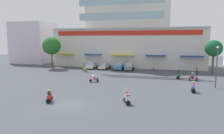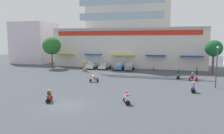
{
  "view_description": "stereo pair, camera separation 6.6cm",
  "coord_description": "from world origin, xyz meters",
  "px_view_note": "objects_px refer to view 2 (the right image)",
  "views": [
    {
      "loc": [
        10.04,
        -19.39,
        6.83
      ],
      "look_at": [
        0.93,
        15.12,
        2.21
      ],
      "focal_mm": 33.82,
      "sensor_mm": 36.0,
      "label": 1
    },
    {
      "loc": [
        10.1,
        -19.38,
        6.83
      ],
      "look_at": [
        0.93,
        15.12,
        2.21
      ],
      "focal_mm": 33.82,
      "sensor_mm": 36.0,
      "label": 2
    }
  ],
  "objects_px": {
    "scooter_rider_0": "(94,78)",
    "pedestrian_0": "(154,66)",
    "parked_car_0": "(92,65)",
    "parked_car_3": "(129,67)",
    "scooter_rider_3": "(178,75)",
    "scooter_rider_1": "(127,98)",
    "scooter_rider_6": "(193,88)",
    "parked_car_2": "(119,66)",
    "scooter_rider_2": "(49,97)",
    "scooter_rider_5": "(193,77)",
    "plaza_tree_0": "(52,46)",
    "pedestrian_1": "(197,70)",
    "balloon_vendor_cart": "(85,67)",
    "parked_car_1": "(105,66)",
    "streetlamp_near": "(217,63)",
    "plaza_tree_1": "(214,49)"
  },
  "relations": [
    {
      "from": "parked_car_0",
      "to": "scooter_rider_6",
      "type": "distance_m",
      "value": 27.64
    },
    {
      "from": "plaza_tree_1",
      "to": "scooter_rider_5",
      "type": "height_order",
      "value": "plaza_tree_1"
    },
    {
      "from": "parked_car_3",
      "to": "parked_car_0",
      "type": "bearing_deg",
      "value": 177.08
    },
    {
      "from": "parked_car_1",
      "to": "scooter_rider_0",
      "type": "height_order",
      "value": "scooter_rider_0"
    },
    {
      "from": "scooter_rider_3",
      "to": "scooter_rider_0",
      "type": "bearing_deg",
      "value": -153.66
    },
    {
      "from": "scooter_rider_2",
      "to": "parked_car_1",
      "type": "bearing_deg",
      "value": 93.75
    },
    {
      "from": "parked_car_3",
      "to": "scooter_rider_5",
      "type": "distance_m",
      "value": 15.73
    },
    {
      "from": "scooter_rider_2",
      "to": "pedestrian_1",
      "type": "distance_m",
      "value": 29.78
    },
    {
      "from": "plaza_tree_0",
      "to": "scooter_rider_2",
      "type": "height_order",
      "value": "plaza_tree_0"
    },
    {
      "from": "streetlamp_near",
      "to": "balloon_vendor_cart",
      "type": "relative_size",
      "value": 2.33
    },
    {
      "from": "plaza_tree_0",
      "to": "balloon_vendor_cart",
      "type": "relative_size",
      "value": 2.96
    },
    {
      "from": "scooter_rider_3",
      "to": "scooter_rider_5",
      "type": "bearing_deg",
      "value": -32.12
    },
    {
      "from": "parked_car_0",
      "to": "streetlamp_near",
      "type": "xyz_separation_m",
      "value": [
        24.13,
        -14.65,
        2.69
      ]
    },
    {
      "from": "scooter_rider_2",
      "to": "balloon_vendor_cart",
      "type": "relative_size",
      "value": 0.62
    },
    {
      "from": "scooter_rider_6",
      "to": "parked_car_2",
      "type": "bearing_deg",
      "value": 128.35
    },
    {
      "from": "pedestrian_1",
      "to": "plaza_tree_1",
      "type": "bearing_deg",
      "value": 25.64
    },
    {
      "from": "scooter_rider_1",
      "to": "plaza_tree_1",
      "type": "bearing_deg",
      "value": 61.43
    },
    {
      "from": "parked_car_0",
      "to": "balloon_vendor_cart",
      "type": "xyz_separation_m",
      "value": [
        0.07,
        -4.75,
        0.21
      ]
    },
    {
      "from": "pedestrian_0",
      "to": "balloon_vendor_cart",
      "type": "xyz_separation_m",
      "value": [
        -14.41,
        -4.83,
        0.06
      ]
    },
    {
      "from": "pedestrian_1",
      "to": "scooter_rider_3",
      "type": "bearing_deg",
      "value": -125.3
    },
    {
      "from": "parked_car_1",
      "to": "streetlamp_near",
      "type": "relative_size",
      "value": 0.76
    },
    {
      "from": "parked_car_3",
      "to": "pedestrian_0",
      "type": "height_order",
      "value": "pedestrian_0"
    },
    {
      "from": "scooter_rider_2",
      "to": "parked_car_2",
      "type": "bearing_deg",
      "value": 86.32
    },
    {
      "from": "scooter_rider_6",
      "to": "streetlamp_near",
      "type": "bearing_deg",
      "value": 46.92
    },
    {
      "from": "scooter_rider_3",
      "to": "scooter_rider_1",
      "type": "bearing_deg",
      "value": -109.73
    },
    {
      "from": "parked_car_3",
      "to": "scooter_rider_6",
      "type": "height_order",
      "value": "parked_car_3"
    },
    {
      "from": "pedestrian_1",
      "to": "balloon_vendor_cart",
      "type": "distance_m",
      "value": 23.01
    },
    {
      "from": "scooter_rider_2",
      "to": "parked_car_3",
      "type": "bearing_deg",
      "value": 81.0
    },
    {
      "from": "scooter_rider_6",
      "to": "pedestrian_1",
      "type": "xyz_separation_m",
      "value": [
        2.25,
        14.98,
        0.32
      ]
    },
    {
      "from": "parked_car_1",
      "to": "parked_car_3",
      "type": "height_order",
      "value": "parked_car_3"
    },
    {
      "from": "scooter_rider_1",
      "to": "parked_car_2",
      "type": "bearing_deg",
      "value": 104.99
    },
    {
      "from": "scooter_rider_5",
      "to": "plaza_tree_0",
      "type": "bearing_deg",
      "value": 165.63
    },
    {
      "from": "pedestrian_0",
      "to": "pedestrian_1",
      "type": "relative_size",
      "value": 1.01
    },
    {
      "from": "scooter_rider_0",
      "to": "pedestrian_0",
      "type": "xyz_separation_m",
      "value": [
        8.54,
        15.19,
        0.36
      ]
    },
    {
      "from": "scooter_rider_5",
      "to": "pedestrian_1",
      "type": "height_order",
      "value": "pedestrian_1"
    },
    {
      "from": "parked_car_2",
      "to": "scooter_rider_3",
      "type": "distance_m",
      "value": 15.15
    },
    {
      "from": "pedestrian_1",
      "to": "streetlamp_near",
      "type": "xyz_separation_m",
      "value": [
        1.11,
        -11.4,
        2.56
      ]
    },
    {
      "from": "scooter_rider_6",
      "to": "parked_car_1",
      "type": "bearing_deg",
      "value": 134.07
    },
    {
      "from": "pedestrian_0",
      "to": "streetlamp_near",
      "type": "relative_size",
      "value": 0.28
    },
    {
      "from": "scooter_rider_6",
      "to": "balloon_vendor_cart",
      "type": "relative_size",
      "value": 0.61
    },
    {
      "from": "pedestrian_0",
      "to": "pedestrian_1",
      "type": "distance_m",
      "value": 9.17
    },
    {
      "from": "plaza_tree_0",
      "to": "parked_car_0",
      "type": "relative_size",
      "value": 1.82
    },
    {
      "from": "scooter_rider_2",
      "to": "streetlamp_near",
      "type": "relative_size",
      "value": 0.26
    },
    {
      "from": "scooter_rider_2",
      "to": "scooter_rider_5",
      "type": "bearing_deg",
      "value": 45.31
    },
    {
      "from": "plaza_tree_0",
      "to": "pedestrian_0",
      "type": "height_order",
      "value": "plaza_tree_0"
    },
    {
      "from": "scooter_rider_6",
      "to": "pedestrian_0",
      "type": "xyz_separation_m",
      "value": [
        -6.3,
        18.32,
        0.35
      ]
    },
    {
      "from": "parked_car_0",
      "to": "parked_car_3",
      "type": "xyz_separation_m",
      "value": [
        9.05,
        -0.46,
        -0.04
      ]
    },
    {
      "from": "plaza_tree_1",
      "to": "scooter_rider_5",
      "type": "relative_size",
      "value": 4.59
    },
    {
      "from": "parked_car_1",
      "to": "scooter_rider_1",
      "type": "height_order",
      "value": "scooter_rider_1"
    },
    {
      "from": "parked_car_3",
      "to": "scooter_rider_1",
      "type": "bearing_deg",
      "value": -80.34
    }
  ]
}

